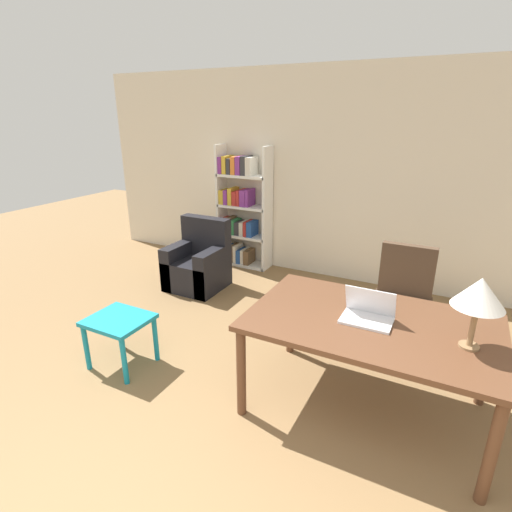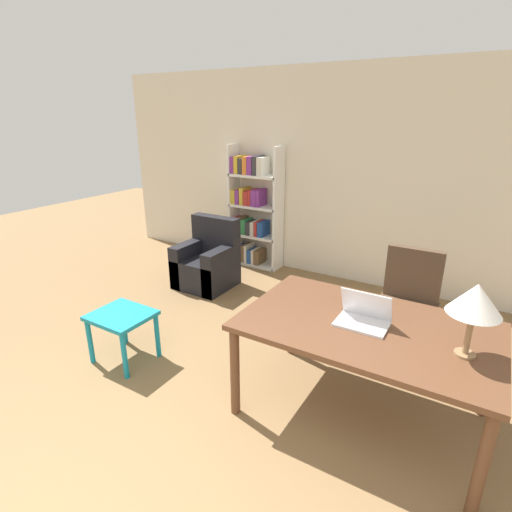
# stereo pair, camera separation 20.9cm
# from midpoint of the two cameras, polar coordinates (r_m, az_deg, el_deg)

# --- Properties ---
(wall_back) EXTENTS (8.00, 0.06, 2.70)m
(wall_back) POSITION_cam_midpoint_polar(r_m,az_deg,el_deg) (5.19, 14.01, 10.58)
(wall_back) COLOR beige
(wall_back) RESTS_ON ground_plane
(desk) EXTENTS (1.71, 1.06, 0.75)m
(desk) POSITION_cam_midpoint_polar(r_m,az_deg,el_deg) (2.96, 14.06, -10.32)
(desk) COLOR brown
(desk) RESTS_ON ground_plane
(laptop) EXTENTS (0.35, 0.24, 0.24)m
(laptop) POSITION_cam_midpoint_polar(r_m,az_deg,el_deg) (2.90, 13.69, -7.99)
(laptop) COLOR silver
(laptop) RESTS_ON desk
(table_lamp) EXTENTS (0.30, 0.30, 0.47)m
(table_lamp) POSITION_cam_midpoint_polar(r_m,az_deg,el_deg) (2.67, 27.39, -4.86)
(table_lamp) COLOR olive
(table_lamp) RESTS_ON desk
(office_chair) EXTENTS (0.58, 0.58, 0.96)m
(office_chair) POSITION_cam_midpoint_polar(r_m,az_deg,el_deg) (4.02, 18.61, -6.49)
(office_chair) COLOR black
(office_chair) RESTS_ON ground_plane
(side_table_blue) EXTENTS (0.51, 0.45, 0.46)m
(side_table_blue) POSITION_cam_midpoint_polar(r_m,az_deg,el_deg) (3.74, -20.48, -9.46)
(side_table_blue) COLOR teal
(side_table_blue) RESTS_ON ground_plane
(armchair) EXTENTS (0.67, 0.64, 0.88)m
(armchair) POSITION_cam_midpoint_polar(r_m,az_deg,el_deg) (5.17, -9.39, -1.32)
(armchair) COLOR black
(armchair) RESTS_ON ground_plane
(bookshelf) EXTENTS (0.77, 0.28, 1.72)m
(bookshelf) POSITION_cam_midpoint_polar(r_m,az_deg,el_deg) (5.74, -3.30, 6.35)
(bookshelf) COLOR white
(bookshelf) RESTS_ON ground_plane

